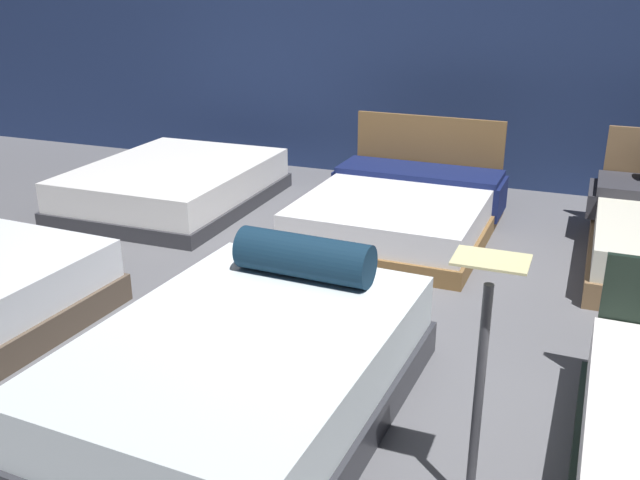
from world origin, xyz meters
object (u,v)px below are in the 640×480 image
bed_1 (247,369)px  price_sign (477,418)px  bed_4 (401,210)px  bed_3 (174,185)px

bed_1 → price_sign: price_sign is taller
bed_4 → price_sign: bearing=-68.6°
bed_1 → bed_3: size_ratio=1.02×
bed_3 → bed_4: bed_4 is taller
bed_1 → bed_3: bed_1 is taller
bed_4 → price_sign: (1.20, -3.22, 0.25)m
bed_4 → bed_1: bearing=-89.0°
price_sign → bed_3: bearing=137.7°
price_sign → bed_4: bearing=110.5°
bed_1 → price_sign: (1.20, -0.28, 0.20)m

